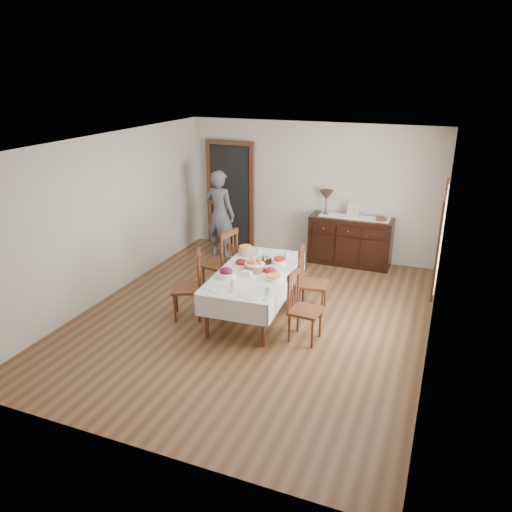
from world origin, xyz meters
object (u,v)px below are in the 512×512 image
at_px(chair_left_near, 190,284).
at_px(chair_left_far, 222,262).
at_px(person, 220,212).
at_px(dining_table, 255,276).
at_px(sideboard, 350,241).
at_px(chair_right_near, 302,306).
at_px(chair_right_far, 310,280).
at_px(table_lamp, 326,196).

relative_size(chair_left_near, chair_left_far, 0.93).
bearing_deg(chair_left_far, person, -141.13).
relative_size(dining_table, person, 1.14).
xyz_separation_m(dining_table, sideboard, (0.90, 2.61, -0.16)).
relative_size(chair_left_near, person, 0.57).
xyz_separation_m(chair_left_near, chair_right_near, (1.73, -0.02, -0.03)).
height_order(chair_left_near, chair_left_far, chair_left_far).
distance_m(chair_right_near, person, 3.53).
xyz_separation_m(chair_left_far, chair_right_far, (1.50, -0.08, -0.05)).
height_order(dining_table, person, person).
height_order(sideboard, table_lamp, table_lamp).
bearing_deg(dining_table, table_lamp, 78.46).
bearing_deg(sideboard, dining_table, -108.95).
height_order(chair_left_near, person, person).
bearing_deg(sideboard, chair_right_near, -90.48).
bearing_deg(chair_left_far, chair_left_near, 6.77).
height_order(dining_table, chair_right_far, chair_right_far).
bearing_deg(person, chair_left_near, 114.17).
relative_size(chair_left_near, chair_right_near, 1.06).
bearing_deg(chair_left_near, chair_right_near, 62.95).
bearing_deg(chair_right_far, dining_table, 111.62).
bearing_deg(person, table_lamp, -154.65).
bearing_deg(sideboard, chair_left_far, -128.06).
bearing_deg(chair_left_far, chair_right_near, 72.58).
relative_size(sideboard, person, 0.83).
relative_size(chair_left_far, sideboard, 0.73).
distance_m(sideboard, table_lamp, 0.96).
distance_m(dining_table, chair_right_far, 0.84).
distance_m(chair_right_near, sideboard, 3.07).
relative_size(dining_table, chair_left_far, 1.89).
bearing_deg(person, chair_right_far, 152.50).
distance_m(dining_table, chair_right_near, 0.99).
xyz_separation_m(chair_right_near, table_lamp, (-0.49, 3.11, 0.78)).
bearing_deg(person, dining_table, 135.53).
xyz_separation_m(sideboard, person, (-2.46, -0.55, 0.46)).
bearing_deg(table_lamp, sideboard, -4.70).
relative_size(dining_table, chair_right_near, 2.15).
xyz_separation_m(chair_left_far, chair_right_near, (1.64, -0.94, -0.07)).
height_order(chair_left_near, chair_right_near, chair_left_near).
height_order(chair_right_far, person, person).
bearing_deg(chair_left_near, sideboard, 123.77).
distance_m(chair_right_near, table_lamp, 3.24).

